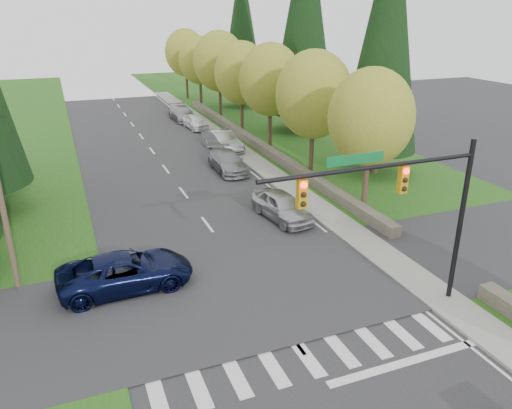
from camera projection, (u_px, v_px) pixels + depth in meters
grass_east at (362, 174)px, 36.15m from camera, size 14.00×110.00×0.06m
cross_street at (257, 290)px, 21.35m from camera, size 120.00×8.00×0.10m
sidewalk_east at (274, 175)px, 35.79m from camera, size 1.80×80.00×0.13m
curb_east at (263, 177)px, 35.50m from camera, size 0.20×80.00×0.13m
stone_wall_north at (255, 143)px, 43.18m from camera, size 0.70×40.00×0.70m
traffic_signal at (405, 195)px, 17.98m from camera, size 8.70×0.37×6.80m
decid_tree_0 at (371, 118)px, 27.62m from camera, size 4.80×4.80×8.37m
decid_tree_1 at (314, 95)px, 33.63m from camera, size 5.20×5.20×8.80m
decid_tree_2 at (270, 80)px, 39.56m from camera, size 5.00×5.00×8.82m
decid_tree_3 at (241, 73)px, 45.75m from camera, size 5.00×5.00×8.55m
decid_tree_4 at (219, 61)px, 51.69m from camera, size 5.40×5.40×9.18m
decid_tree_5 at (199, 60)px, 57.87m from camera, size 4.80×4.80×8.30m
decid_tree_6 at (185, 53)px, 63.83m from camera, size 5.20×5.20×8.86m
conifer_e_a at (387, 32)px, 32.90m from camera, size 5.44×5.44×17.80m
conifer_e_b at (305, 13)px, 44.97m from camera, size 6.12×6.12×19.80m
conifer_e_c at (242, 26)px, 57.29m from camera, size 5.10×5.10×16.80m
suv_navy at (126, 271)px, 21.28m from camera, size 5.77×2.81×1.58m
parked_car_a at (282, 206)px, 28.29m from camera, size 2.46×4.85×1.58m
parked_car_b at (228, 162)px, 36.61m from camera, size 2.11×5.07×1.47m
parked_car_c at (223, 141)px, 41.88m from camera, size 2.39×5.21×1.66m
parked_car_d at (195, 122)px, 49.49m from camera, size 1.96×4.31×1.44m
parked_car_e at (182, 113)px, 53.16m from camera, size 2.26×5.24×1.50m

